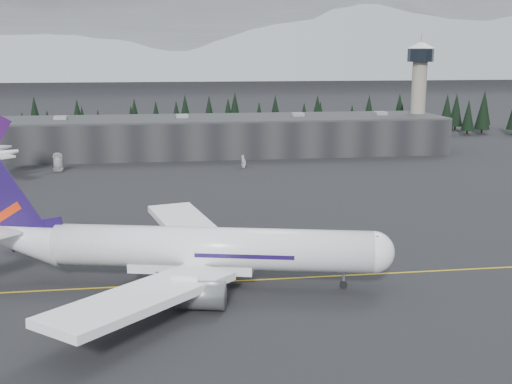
{
  "coord_description": "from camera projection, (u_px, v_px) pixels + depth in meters",
  "views": [
    {
      "loc": [
        -16.65,
        -94.13,
        34.04
      ],
      "look_at": [
        0.0,
        20.0,
        9.0
      ],
      "focal_mm": 45.0,
      "sensor_mm": 36.0,
      "label": 1
    }
  ],
  "objects": [
    {
      "name": "ground",
      "position": [
        274.0,
        275.0,
        100.6
      ],
      "size": [
        1400.0,
        1400.0,
        0.0
      ],
      "primitive_type": "plane",
      "color": "black",
      "rests_on": "ground"
    },
    {
      "name": "taxiline",
      "position": [
        277.0,
        279.0,
        98.66
      ],
      "size": [
        400.0,
        0.4,
        0.02
      ],
      "primitive_type": "cube",
      "color": "gold",
      "rests_on": "ground"
    },
    {
      "name": "terminal",
      "position": [
        212.0,
        136.0,
        220.14
      ],
      "size": [
        160.0,
        30.0,
        12.6
      ],
      "color": "black",
      "rests_on": "ground"
    },
    {
      "name": "control_tower",
      "position": [
        419.0,
        83.0,
        229.99
      ],
      "size": [
        10.0,
        10.0,
        37.7
      ],
      "color": "gray",
      "rests_on": "ground"
    },
    {
      "name": "treeline",
      "position": [
        205.0,
        121.0,
        255.66
      ],
      "size": [
        360.0,
        20.0,
        15.0
      ],
      "primitive_type": "cube",
      "color": "black",
      "rests_on": "ground"
    },
    {
      "name": "mountain_ridge",
      "position": [
        171.0,
        74.0,
        1067.59
      ],
      "size": [
        4400.0,
        900.0,
        420.0
      ],
      "primitive_type": null,
      "color": "white",
      "rests_on": "ground"
    },
    {
      "name": "jet_main",
      "position": [
        173.0,
        248.0,
        95.87
      ],
      "size": [
        65.53,
        59.8,
        19.57
      ],
      "rotation": [
        0.0,
        0.0,
        -0.23
      ],
      "color": "white",
      "rests_on": "ground"
    },
    {
      "name": "gse_vehicle_a",
      "position": [
        59.0,
        169.0,
        187.32
      ],
      "size": [
        2.81,
        5.8,
        1.59
      ],
      "primitive_type": "imported",
      "rotation": [
        0.0,
        0.0,
        0.03
      ],
      "color": "silver",
      "rests_on": "ground"
    },
    {
      "name": "gse_vehicle_b",
      "position": [
        244.0,
        166.0,
        193.8
      ],
      "size": [
        4.1,
        1.86,
        1.37
      ],
      "primitive_type": "imported",
      "rotation": [
        0.0,
        0.0,
        -1.51
      ],
      "color": "white",
      "rests_on": "ground"
    }
  ]
}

